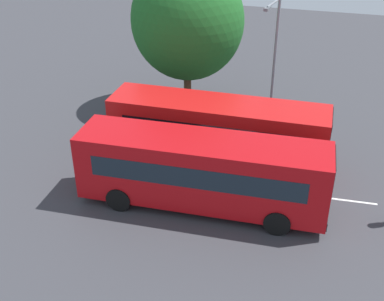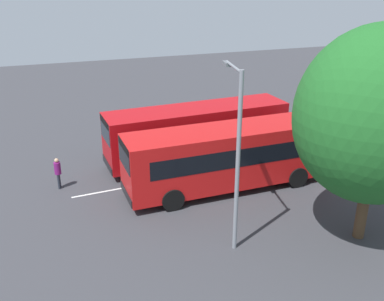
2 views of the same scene
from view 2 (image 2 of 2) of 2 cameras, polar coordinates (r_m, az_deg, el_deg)
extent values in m
plane|color=#38383D|center=(23.27, 1.04, -3.04)|extent=(66.70, 66.70, 0.00)
cube|color=#B70C11|center=(24.27, 0.69, 2.49)|extent=(10.23, 2.90, 2.73)
cube|color=#19232D|center=(22.65, -11.10, 2.56)|extent=(0.22, 2.11, 1.15)
cube|color=#19232D|center=(23.15, 1.82, 2.35)|extent=(8.50, 0.50, 0.88)
cube|color=#19232D|center=(25.18, -0.34, 4.03)|extent=(8.50, 0.50, 0.88)
cube|color=black|center=(22.50, -11.23, 3.64)|extent=(0.20, 1.92, 0.32)
cube|color=black|center=(23.34, -10.83, -1.80)|extent=(0.21, 2.21, 0.36)
cylinder|color=black|center=(22.73, -5.75, -2.35)|extent=(1.06, 0.33, 1.04)
cylinder|color=black|center=(24.75, -7.28, -0.30)|extent=(1.06, 0.33, 1.04)
cylinder|color=black|center=(25.14, 8.51, 0.01)|extent=(1.06, 0.33, 1.04)
cylinder|color=black|center=(26.98, 6.08, 1.71)|extent=(1.06, 0.33, 1.04)
cube|color=red|center=(21.20, 4.79, -0.62)|extent=(10.17, 2.62, 2.73)
cube|color=black|center=(19.43, -8.67, -0.66)|extent=(0.17, 2.11, 1.15)
cube|color=black|center=(20.11, 6.23, -0.97)|extent=(8.50, 0.27, 0.88)
cube|color=black|center=(22.06, 3.53, 1.28)|extent=(8.50, 0.27, 0.88)
cube|color=black|center=(19.26, -8.80, 0.57)|extent=(0.14, 1.92, 0.32)
cube|color=black|center=(20.23, -8.44, -5.59)|extent=(0.15, 2.21, 0.36)
cylinder|color=black|center=(19.69, -2.52, -6.39)|extent=(1.05, 0.30, 1.04)
cylinder|color=black|center=(21.62, -4.42, -3.65)|extent=(1.05, 0.30, 1.04)
cylinder|color=black|center=(22.32, 13.50, -3.38)|extent=(1.05, 0.30, 1.04)
cylinder|color=black|center=(24.04, 10.54, -1.21)|extent=(1.05, 0.30, 1.04)
cylinder|color=#232833|center=(22.68, -16.83, -3.70)|extent=(0.13, 0.13, 0.77)
cylinder|color=#232833|center=(22.54, -16.86, -3.88)|extent=(0.13, 0.13, 0.77)
cylinder|color=#721966|center=(22.32, -17.04, -2.20)|extent=(0.36, 0.36, 0.61)
sphere|color=tan|center=(22.16, -17.16, -1.24)|extent=(0.21, 0.21, 0.21)
cylinder|color=gray|center=(15.85, 5.94, -2.02)|extent=(0.16, 0.16, 6.95)
cylinder|color=gray|center=(15.69, 5.45, 10.75)|extent=(0.40, 1.94, 0.10)
cube|color=slate|center=(16.63, 4.53, 11.15)|extent=(0.29, 0.58, 0.14)
cylinder|color=#4C3823|center=(18.66, 21.27, -6.76)|extent=(0.44, 0.44, 2.76)
ellipsoid|color=#1E6023|center=(17.26, 22.99, 4.18)|extent=(6.28, 5.66, 6.60)
cube|color=silver|center=(23.27, 1.04, -3.03)|extent=(13.32, 0.99, 0.01)
camera|label=1|loc=(37.84, -15.73, 25.11)|focal=45.79mm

